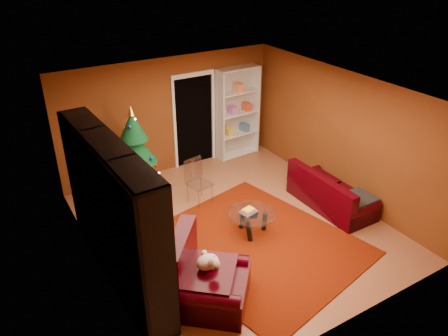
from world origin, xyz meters
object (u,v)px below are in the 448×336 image
rug (256,244)px  dog (207,262)px  media_unit (114,215)px  white_bookshelf (238,113)px  sofa (332,189)px  gift_box_green (138,184)px  coffee_table (252,223)px  acrylic_chair (200,184)px  armchair (210,277)px  christmas_tree (135,155)px  gift_box_teal (137,182)px

rug → dog: 1.66m
media_unit → white_bookshelf: bearing=33.1°
sofa → gift_box_green: bearing=49.9°
coffee_table → acrylic_chair: (-0.30, 1.43, 0.19)m
gift_box_green → armchair: (-0.27, -3.65, 0.33)m
christmas_tree → acrylic_chair: (0.98, -0.84, -0.55)m
dog → acrylic_chair: acrylic_chair is taller
rug → media_unit: media_unit is taller
rug → acrylic_chair: acrylic_chair is taller
gift_box_green → dog: dog is taller
christmas_tree → acrylic_chair: size_ratio=2.38×
armchair → rug: bearing=-20.1°
rug → white_bookshelf: bearing=62.8°
gift_box_green → white_bookshelf: size_ratio=0.11×
coffee_table → sofa: bearing=-1.6°
media_unit → gift_box_teal: bearing=61.6°
christmas_tree → dog: christmas_tree is taller
acrylic_chair → coffee_table: bearing=-89.6°
media_unit → gift_box_green: (1.21, 2.47, -1.05)m
gift_box_green → acrylic_chair: 1.48m
armchair → acrylic_chair: armchair is taller
gift_box_teal → coffee_table: bearing=-65.3°
christmas_tree → sofa: size_ratio=1.10×
gift_box_teal → sofa: bearing=-40.7°
sofa → dog: bearing=106.3°
armchair → coffee_table: 1.84m
acrylic_chair → christmas_tree: bearing=127.7°
armchair → dog: size_ratio=2.93×
gift_box_teal → rug: bearing=-69.8°
rug → gift_box_green: size_ratio=13.03×
rug → gift_box_green: bearing=110.5°
media_unit → gift_box_green: bearing=61.6°
white_bookshelf → gift_box_green: bearing=-175.5°
rug → dog: (-1.35, -0.68, 0.67)m
gift_box_green → dog: bearing=-94.3°
dog → christmas_tree: bearing=37.4°
armchair → white_bookshelf: bearing=3.7°
christmas_tree → gift_box_green: size_ratio=7.71×
gift_box_green → coffee_table: coffee_table is taller
media_unit → dog: media_unit is taller
dog → sofa: 3.50m
gift_box_teal → acrylic_chair: size_ratio=0.37×
white_bookshelf → coffee_table: bearing=-120.7°
christmas_tree → gift_box_green: 0.89m
christmas_tree → coffee_table: christmas_tree is taller
dog → sofa: size_ratio=0.22×
christmas_tree → gift_box_teal: christmas_tree is taller
white_bookshelf → armchair: 5.05m
rug → gift_box_teal: 3.12m
media_unit → gift_box_green: 2.94m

